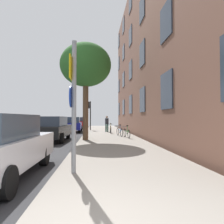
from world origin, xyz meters
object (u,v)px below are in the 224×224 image
car_1 (53,128)px  pedestrian_0 (107,123)px  sign_post (73,99)px  bicycle_2 (111,129)px  bicycle_1 (120,132)px  bicycle_0 (127,133)px  car_3 (79,123)px  car_2 (73,124)px  traffic_light (90,110)px  tree_near (86,66)px

car_1 → pedestrian_0: bearing=60.9°
sign_post → bicycle_2: 13.35m
bicycle_1 → sign_post: bearing=-103.2°
bicycle_0 → car_1: car_1 is taller
sign_post → car_3: (-1.87, 24.95, -1.19)m
bicycle_1 → car_1: size_ratio=0.37×
sign_post → pedestrian_0: sign_post is taller
pedestrian_0 → car_3: 10.23m
bicycle_1 → car_3: size_ratio=0.37×
pedestrian_0 → car_2: bearing=160.8°
car_2 → car_1: bearing=-92.4°
traffic_light → car_1: 10.60m
bicycle_0 → car_3: size_ratio=0.38×
car_1 → car_2: (0.35, 8.34, -0.00)m
bicycle_0 → pedestrian_0: bearing=99.7°
tree_near → bicycle_1: (2.53, 2.54, -4.48)m
car_1 → car_2: bearing=87.6°
bicycle_1 → bicycle_0: bearing=-76.1°
pedestrian_0 → car_2: 3.81m
car_1 → car_2: size_ratio=1.06×
car_2 → car_3: size_ratio=0.96×
traffic_light → bicycle_0: 10.18m
traffic_light → bicycle_2: traffic_light is taller
traffic_light → car_3: bearing=105.0°
pedestrian_0 → car_2: size_ratio=0.38×
car_3 → car_1: bearing=-91.3°
traffic_light → car_1: traffic_light is taller
bicycle_1 → car_1: (-4.68, -2.13, 0.37)m
sign_post → bicycle_2: bearing=81.6°
bicycle_1 → car_1: bearing=-155.5°
sign_post → tree_near: (-0.08, 7.88, 2.92)m
pedestrian_0 → car_2: pedestrian_0 is taller
traffic_light → pedestrian_0: (1.87, -3.18, -1.40)m
pedestrian_0 → sign_post: bearing=-96.4°
sign_post → tree_near: 8.40m
car_2 → sign_post: bearing=-83.6°
car_2 → car_3: 8.33m
tree_near → bicycle_0: size_ratio=3.72×
sign_post → pedestrian_0: 15.50m
tree_near → car_3: bearing=96.0°
traffic_light → tree_near: tree_near is taller
bicycle_0 → bicycle_2: bicycle_2 is taller
bicycle_0 → car_1: size_ratio=0.38×
car_1 → car_3: size_ratio=1.01×
bicycle_0 → car_1: bearing=-171.8°
car_1 → bicycle_2: bearing=49.2°
sign_post → car_3: 25.05m
traffic_light → car_1: size_ratio=0.75×
traffic_light → car_2: size_ratio=0.79×
bicycle_2 → car_3: car_3 is taller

